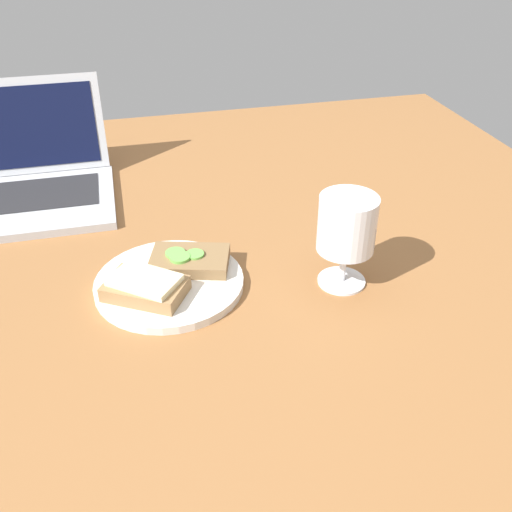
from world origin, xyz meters
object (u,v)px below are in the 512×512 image
(sandwich_with_cucumber, at_px, (189,260))
(laptop, at_px, (26,179))
(plate, at_px, (169,283))
(wine_glass, at_px, (347,227))
(sandwich_with_cheese, at_px, (145,287))

(sandwich_with_cucumber, xyz_separation_m, laptop, (-0.26, 0.32, 0.01))
(plate, height_order, wine_glass, wine_glass)
(sandwich_with_cucumber, relative_size, laptop, 0.43)
(plate, height_order, laptop, laptop)
(plate, height_order, sandwich_with_cucumber, sandwich_with_cucumber)
(plate, distance_m, sandwich_with_cheese, 0.05)
(wine_glass, bearing_deg, plate, 168.72)
(plate, bearing_deg, sandwich_with_cheese, -140.49)
(plate, xyz_separation_m, sandwich_with_cucumber, (0.03, 0.03, 0.02))
(sandwich_with_cheese, height_order, sandwich_with_cucumber, sandwich_with_cheese)
(sandwich_with_cheese, distance_m, laptop, 0.42)
(plate, bearing_deg, laptop, 122.42)
(wine_glass, xyz_separation_m, laptop, (-0.47, 0.40, -0.06))
(plate, xyz_separation_m, wine_glass, (0.25, -0.05, 0.09))
(plate, relative_size, sandwich_with_cheese, 1.68)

